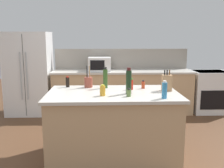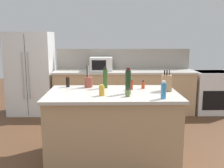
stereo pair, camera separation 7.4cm
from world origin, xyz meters
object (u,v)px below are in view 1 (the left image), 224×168
Objects in this scene: microwave at (99,64)px; dish_soap_bottle at (164,90)px; olive_oil_bottle at (105,78)px; spice_jar_paprika at (143,85)px; utensil_crock at (88,82)px; knife_block at (167,83)px; wine_bottle at (129,81)px; refrigerator at (29,73)px; hot_sauce_bottle at (131,84)px; soy_sauce_bottle at (68,82)px; honey_jar at (103,91)px; spice_jar_oregano at (129,93)px; range_oven at (209,91)px.

dish_soap_bottle is at bearing -72.50° from microwave.
olive_oil_bottle is 2.55× the size of spice_jar_paprika.
utensil_crock is at bearing 166.67° from olive_oil_bottle.
wine_bottle is (-0.54, -0.16, 0.05)m from knife_block.
dish_soap_bottle is (0.16, -0.61, 0.05)m from spice_jar_paprika.
refrigerator is 11.06× the size of hot_sauce_bottle.
refrigerator is 1.54m from microwave.
spice_jar_paprika is at bearing 104.94° from dish_soap_bottle.
utensil_crock is 0.26m from olive_oil_bottle.
wine_bottle is (-0.07, -0.25, 0.09)m from hot_sauce_bottle.
soy_sauce_bottle is 0.53× the size of olive_oil_bottle.
soy_sauce_bottle reaches higher than honey_jar.
wine_bottle reaches higher than honey_jar.
spice_jar_paprika is (0.59, 0.44, -0.01)m from honey_jar.
knife_block is 1.80× the size of soy_sauce_bottle.
honey_jar is at bearing -137.92° from hot_sauce_bottle.
wine_bottle reaches higher than spice_jar_oregano.
honey_jar is 0.77m from dish_soap_bottle.
dish_soap_bottle is at bearing -13.05° from honey_jar.
microwave is at bearing 91.43° from honey_jar.
honey_jar is at bearing -161.64° from wine_bottle.
refrigerator is at bearing 131.81° from dish_soap_bottle.
refrigerator reaches higher than wine_bottle.
hot_sauce_bottle is at bearing -158.60° from spice_jar_paprika.
spice_jar_oregano is 0.20m from wine_bottle.
utensil_crock reaches higher than microwave.
soy_sauce_bottle is at bearing 151.17° from wine_bottle.
range_oven is at bearing 31.88° from soy_sauce_bottle.
olive_oil_bottle is (-0.84, 0.23, 0.03)m from knife_block.
knife_block is 1.44m from soy_sauce_bottle.
olive_oil_bottle is 0.55m from spice_jar_paprika.
spice_jar_paprika is (0.65, -1.95, -0.09)m from microwave.
spice_jar_oregano is at bearing -52.44° from refrigerator.
utensil_crock is 2.67× the size of spice_jar_paprika.
dish_soap_bottle is (0.71, -0.68, -0.04)m from olive_oil_bottle.
honey_jar is at bearing -160.09° from knife_block.
wine_bottle reaches higher than microwave.
olive_oil_bottle reaches higher than microwave.
soy_sauce_bottle is 1.48m from dish_soap_bottle.
hot_sauce_bottle is at bearing 171.45° from knife_block.
utensil_crock is (1.38, -1.88, 0.14)m from refrigerator.
refrigerator is at bearing 126.32° from utensil_crock.
honey_jar is at bearing -143.21° from spice_jar_paprika.
knife_block reaches higher than spice_jar_paprika.
knife_block is 2.42× the size of spice_jar_paprika.
wine_bottle reaches higher than utensil_crock.
knife_block is at bearing -65.96° from microwave.
knife_block is 0.91× the size of utensil_crock.
refrigerator reaches higher than spice_jar_paprika.
utensil_crock reaches higher than knife_block.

